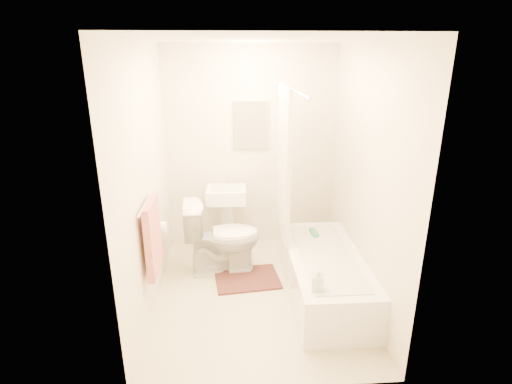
{
  "coord_description": "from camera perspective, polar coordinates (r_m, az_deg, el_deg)",
  "views": [
    {
      "loc": [
        -0.24,
        -3.44,
        2.29
      ],
      "look_at": [
        0.0,
        0.25,
        1.0
      ],
      "focal_mm": 28.0,
      "sensor_mm": 36.0,
      "label": 1
    }
  ],
  "objects": [
    {
      "name": "floor",
      "position": [
        4.14,
        0.23,
        -14.36
      ],
      "size": [
        2.4,
        2.4,
        0.0
      ],
      "primitive_type": "plane",
      "color": "beige",
      "rests_on": "ground"
    },
    {
      "name": "ceiling",
      "position": [
        3.45,
        0.29,
        21.06
      ],
      "size": [
        2.4,
        2.4,
        0.0
      ],
      "primitive_type": "plane",
      "color": "white",
      "rests_on": "ground"
    },
    {
      "name": "wall_back",
      "position": [
        4.77,
        -0.74,
        6.03
      ],
      "size": [
        2.0,
        0.02,
        2.4
      ],
      "primitive_type": "cube",
      "color": "beige",
      "rests_on": "ground"
    },
    {
      "name": "wall_left",
      "position": [
        3.69,
        -15.44,
        1.33
      ],
      "size": [
        0.02,
        2.4,
        2.4
      ],
      "primitive_type": "cube",
      "color": "beige",
      "rests_on": "ground"
    },
    {
      "name": "wall_right",
      "position": [
        3.82,
        15.42,
        1.92
      ],
      "size": [
        0.02,
        2.4,
        2.4
      ],
      "primitive_type": "cube",
      "color": "beige",
      "rests_on": "ground"
    },
    {
      "name": "mirror",
      "position": [
        4.69,
        -0.75,
        9.54
      ],
      "size": [
        0.4,
        0.03,
        0.55
      ],
      "primitive_type": "cube",
      "color": "white",
      "rests_on": "wall_back"
    },
    {
      "name": "curtain_rod",
      "position": [
        3.59,
        5.1,
        14.53
      ],
      "size": [
        0.03,
        1.7,
        0.03
      ],
      "primitive_type": "cylinder",
      "rotation": [
        1.57,
        0.0,
        0.0
      ],
      "color": "silver",
      "rests_on": "wall_back"
    },
    {
      "name": "shower_curtain",
      "position": [
        4.12,
        3.95,
        4.13
      ],
      "size": [
        0.04,
        0.8,
        1.55
      ],
      "primitive_type": "cube",
      "color": "silver",
      "rests_on": "curtain_rod"
    },
    {
      "name": "towel_bar",
      "position": [
        3.48,
        -15.43,
        -1.49
      ],
      "size": [
        0.02,
        0.6,
        0.02
      ],
      "primitive_type": "cylinder",
      "rotation": [
        1.57,
        0.0,
        0.0
      ],
      "color": "silver",
      "rests_on": "wall_left"
    },
    {
      "name": "towel",
      "position": [
        3.6,
        -14.51,
        -6.26
      ],
      "size": [
        0.06,
        0.45,
        0.66
      ],
      "primitive_type": "cube",
      "color": "#CC7266",
      "rests_on": "towel_bar"
    },
    {
      "name": "toilet_paper",
      "position": [
        3.96,
        -13.48,
        -5.01
      ],
      "size": [
        0.11,
        0.12,
        0.12
      ],
      "primitive_type": "cylinder",
      "rotation": [
        0.0,
        1.57,
        0.0
      ],
      "color": "white",
      "rests_on": "wall_left"
    },
    {
      "name": "toilet",
      "position": [
        4.37,
        -4.83,
        -6.48
      ],
      "size": [
        0.85,
        0.52,
        0.8
      ],
      "primitive_type": "imported",
      "rotation": [
        0.0,
        0.0,
        1.65
      ],
      "color": "white",
      "rests_on": "floor"
    },
    {
      "name": "sink",
      "position": [
        4.76,
        -4.16,
        -3.62
      ],
      "size": [
        0.46,
        0.38,
        0.89
      ],
      "primitive_type": null,
      "rotation": [
        0.0,
        0.0,
        -0.03
      ],
      "color": "white",
      "rests_on": "floor"
    },
    {
      "name": "bathtub",
      "position": [
        4.07,
        9.74,
        -11.63
      ],
      "size": [
        0.69,
        1.57,
        0.44
      ],
      "primitive_type": null,
      "color": "white",
      "rests_on": "floor"
    },
    {
      "name": "bath_mat",
      "position": [
        4.36,
        -1.26,
        -12.28
      ],
      "size": [
        0.72,
        0.58,
        0.02
      ],
      "primitive_type": "cube",
      "rotation": [
        0.0,
        0.0,
        0.12
      ],
      "color": "#4D241E",
      "rests_on": "floor"
    },
    {
      "name": "soap_bottle",
      "position": [
        3.37,
        8.85,
        -12.25
      ],
      "size": [
        0.11,
        0.12,
        0.2
      ],
      "primitive_type": "imported",
      "rotation": [
        0.0,
        0.0,
        -0.3
      ],
      "color": "white",
      "rests_on": "bathtub"
    },
    {
      "name": "scrub_brush",
      "position": [
        4.36,
        8.31,
        -5.77
      ],
      "size": [
        0.07,
        0.2,
        0.04
      ],
      "primitive_type": "cube",
      "rotation": [
        0.0,
        0.0,
        0.08
      ],
      "color": "#2D9B5F",
      "rests_on": "bathtub"
    }
  ]
}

